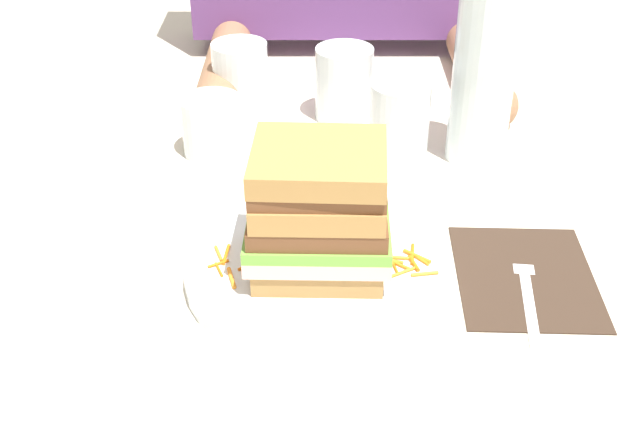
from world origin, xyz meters
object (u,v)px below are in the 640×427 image
(napkin_dark, at_px, (527,274))
(empty_tumbler_2, at_px, (346,84))
(juice_glass, at_px, (401,127))
(empty_tumbler_1, at_px, (214,126))
(knife, at_px, (165,270))
(main_plate, at_px, (320,272))
(fork, at_px, (529,286))
(sandwich, at_px, (320,212))
(side_plate, at_px, (54,243))
(water_bottle, at_px, (488,56))
(empty_tumbler_0, at_px, (243,77))

(napkin_dark, distance_m, empty_tumbler_2, 0.39)
(juice_glass, distance_m, empty_tumbler_1, 0.22)
(napkin_dark, xyz_separation_m, knife, (-0.35, 0.01, 0.00))
(main_plate, xyz_separation_m, fork, (0.20, -0.02, -0.00))
(main_plate, bearing_deg, sandwich, 11.21)
(sandwich, xyz_separation_m, napkin_dark, (0.20, 0.00, -0.07))
(juice_glass, bearing_deg, side_plate, -152.84)
(fork, relative_size, empty_tumbler_2, 1.75)
(sandwich, bearing_deg, water_bottle, 52.24)
(knife, bearing_deg, napkin_dark, -0.90)
(juice_glass, bearing_deg, empty_tumbler_2, 117.31)
(main_plate, xyz_separation_m, knife, (-0.15, 0.01, -0.01))
(sandwich, relative_size, empty_tumbler_1, 1.85)
(main_plate, relative_size, empty_tumbler_2, 2.67)
(empty_tumbler_1, bearing_deg, fork, -40.06)
(main_plate, distance_m, napkin_dark, 0.20)
(napkin_dark, height_order, empty_tumbler_1, empty_tumbler_1)
(sandwich, distance_m, side_plate, 0.28)
(knife, height_order, water_bottle, water_bottle)
(napkin_dark, bearing_deg, empty_tumbler_2, 115.37)
(juice_glass, height_order, empty_tumbler_1, juice_glass)
(knife, relative_size, empty_tumbler_1, 2.75)
(napkin_dark, height_order, empty_tumbler_0, empty_tumbler_0)
(juice_glass, distance_m, side_plate, 0.41)
(empty_tumbler_1, xyz_separation_m, side_plate, (-0.14, -0.21, -0.03))
(fork, height_order, empty_tumbler_1, empty_tumbler_1)
(juice_glass, bearing_deg, knife, -137.30)
(juice_glass, relative_size, side_plate, 0.49)
(side_plate, bearing_deg, juice_glass, 27.16)
(napkin_dark, relative_size, side_plate, 0.82)
(fork, height_order, empty_tumbler_0, empty_tumbler_0)
(main_plate, xyz_separation_m, empty_tumbler_2, (0.03, 0.36, 0.04))
(water_bottle, xyz_separation_m, side_plate, (-0.46, -0.20, -0.12))
(main_plate, relative_size, fork, 1.53)
(main_plate, distance_m, sandwich, 0.07)
(water_bottle, bearing_deg, sandwich, -127.76)
(side_plate, bearing_deg, main_plate, -10.36)
(sandwich, relative_size, side_plate, 0.67)
(water_bottle, distance_m, side_plate, 0.51)
(water_bottle, relative_size, side_plate, 1.43)
(water_bottle, height_order, empty_tumbler_0, water_bottle)
(empty_tumbler_1, bearing_deg, side_plate, -124.43)
(knife, height_order, empty_tumbler_0, empty_tumbler_0)
(empty_tumbler_0, distance_m, empty_tumbler_1, 0.13)
(main_plate, xyz_separation_m, side_plate, (-0.27, 0.05, -0.00))
(juice_glass, height_order, empty_tumbler_2, juice_glass)
(knife, distance_m, empty_tumbler_2, 0.39)
(sandwich, height_order, side_plate, sandwich)
(empty_tumbler_0, bearing_deg, water_bottle, -24.73)
(knife, bearing_deg, main_plate, -3.60)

